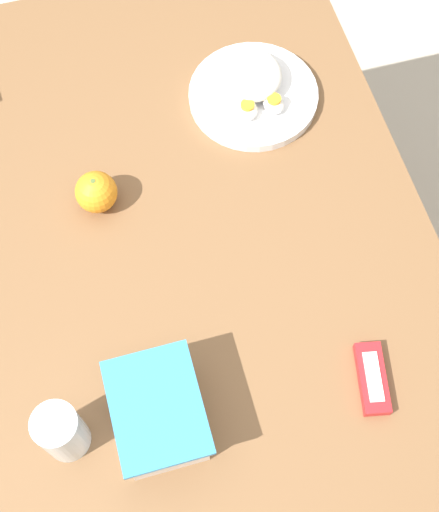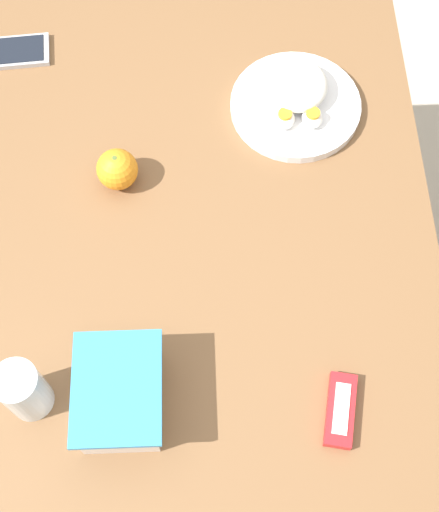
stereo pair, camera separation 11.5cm
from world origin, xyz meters
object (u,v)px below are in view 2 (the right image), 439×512
(candy_bar, at_px, (340,410))
(orange_fruit, at_px, (117,169))
(food_container, at_px, (120,396))
(drinking_glass, at_px, (24,390))
(cell_phone, at_px, (15,52))
(rice_plate, at_px, (296,98))

(candy_bar, bearing_deg, orange_fruit, 39.13)
(food_container, bearing_deg, drinking_glass, 86.69)
(food_container, height_order, drinking_glass, drinking_glass)
(food_container, bearing_deg, orange_fruit, 2.19)
(cell_phone, distance_m, drinking_glass, 0.68)
(rice_plate, xyz_separation_m, candy_bar, (-0.57, -0.02, -0.01))
(orange_fruit, xyz_separation_m, drinking_glass, (-0.39, 0.12, 0.02))
(orange_fruit, xyz_separation_m, cell_phone, (0.29, 0.21, -0.03))
(food_container, distance_m, cell_phone, 0.72)
(candy_bar, relative_size, cell_phone, 0.86)
(rice_plate, bearing_deg, food_container, 150.70)
(food_container, relative_size, drinking_glass, 1.48)
(candy_bar, height_order, drinking_glass, drinking_glass)
(orange_fruit, bearing_deg, rice_plate, -64.99)
(orange_fruit, bearing_deg, drinking_glass, 162.33)
(food_container, height_order, orange_fruit, food_container)
(rice_plate, xyz_separation_m, drinking_glass, (-0.53, 0.44, 0.03))
(food_container, relative_size, cell_phone, 1.23)
(cell_phone, height_order, drinking_glass, drinking_glass)
(orange_fruit, bearing_deg, candy_bar, -140.87)
(orange_fruit, bearing_deg, food_container, -177.81)
(rice_plate, relative_size, cell_phone, 1.76)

